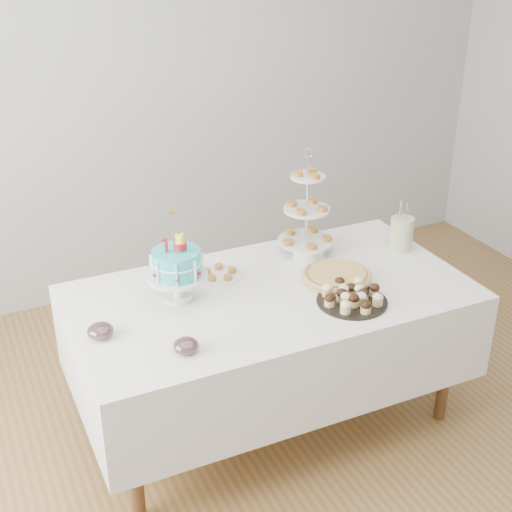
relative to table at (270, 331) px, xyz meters
name	(u,v)px	position (x,y,z in m)	size (l,w,h in m)	color
floor	(296,454)	(0.00, -0.30, -0.54)	(5.00, 5.00, 0.00)	brown
walls	(304,200)	(0.00, -0.30, 0.81)	(5.04, 4.04, 2.70)	#ADB1B3
table	(270,331)	(0.00, 0.00, 0.00)	(1.92, 1.02, 0.77)	silver
birthday_cake	(178,277)	(-0.43, 0.11, 0.35)	(0.29, 0.29, 0.44)	silver
cupcake_tray	(352,296)	(0.30, -0.26, 0.26)	(0.33, 0.33, 0.08)	black
pie	(337,277)	(0.33, -0.06, 0.26)	(0.34, 0.34, 0.05)	tan
tiered_stand	(307,210)	(0.36, 0.31, 0.47)	(0.30, 0.30, 0.58)	silver
plate_stack	(308,253)	(0.33, 0.23, 0.26)	(0.17, 0.17, 0.07)	silver
pastry_plate	(220,274)	(-0.17, 0.24, 0.24)	(0.23, 0.23, 0.03)	silver
jam_bowl_a	(186,346)	(-0.55, -0.31, 0.26)	(0.11, 0.11, 0.06)	silver
jam_bowl_b	(100,331)	(-0.84, -0.05, 0.26)	(0.11, 0.11, 0.07)	silver
utensil_pitcher	(402,232)	(0.84, 0.13, 0.32)	(0.13, 0.12, 0.27)	beige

